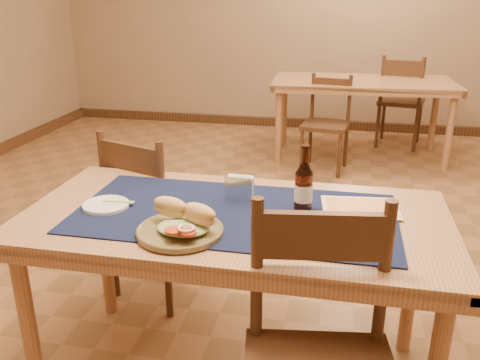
% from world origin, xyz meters
% --- Properties ---
extents(room, '(6.04, 7.04, 2.84)m').
position_xyz_m(room, '(0.00, 0.00, 1.40)').
color(room, '#92633F').
rests_on(room, ground).
extents(main_table, '(1.60, 0.80, 0.75)m').
position_xyz_m(main_table, '(0.00, -0.80, 0.67)').
color(main_table, '#AC7951').
rests_on(main_table, ground).
extents(placemat, '(1.20, 0.60, 0.01)m').
position_xyz_m(placemat, '(0.00, -0.80, 0.75)').
color(placemat, '#101A3C').
rests_on(placemat, main_table).
extents(baseboard, '(6.00, 7.00, 0.10)m').
position_xyz_m(baseboard, '(0.00, 0.00, 0.05)').
color(baseboard, '#492B1A').
rests_on(baseboard, ground).
extents(back_table, '(1.72, 0.92, 0.75)m').
position_xyz_m(back_table, '(0.54, 2.45, 0.67)').
color(back_table, '#AC7951').
rests_on(back_table, ground).
extents(chair_main_far, '(0.54, 0.54, 0.92)m').
position_xyz_m(chair_main_far, '(-0.53, -0.27, 0.48)').
color(chair_main_far, '#492B1A').
rests_on(chair_main_far, ground).
extents(chair_back_near, '(0.45, 0.45, 0.85)m').
position_xyz_m(chair_back_near, '(0.24, 1.99, 0.44)').
color(chair_back_near, '#492B1A').
rests_on(chair_back_near, ground).
extents(chair_back_far, '(0.52, 0.52, 0.95)m').
position_xyz_m(chair_back_far, '(0.95, 2.88, 0.49)').
color(chair_back_far, '#492B1A').
rests_on(chair_back_far, ground).
extents(sandwich_plate, '(0.30, 0.30, 0.11)m').
position_xyz_m(sandwich_plate, '(-0.14, -1.01, 0.79)').
color(sandwich_plate, brown).
rests_on(sandwich_plate, placemat).
extents(side_plate, '(0.18, 0.18, 0.01)m').
position_xyz_m(side_plate, '(-0.50, -0.85, 0.76)').
color(side_plate, white).
rests_on(side_plate, placemat).
extents(fork, '(0.13, 0.03, 0.00)m').
position_xyz_m(fork, '(-0.45, -0.82, 0.77)').
color(fork, '#7BBE68').
rests_on(fork, side_plate).
extents(beer_bottle, '(0.07, 0.07, 0.26)m').
position_xyz_m(beer_bottle, '(0.25, -0.74, 0.85)').
color(beer_bottle, '#40190B').
rests_on(beer_bottle, placemat).
extents(napkin_holder, '(0.12, 0.05, 0.11)m').
position_xyz_m(napkin_holder, '(-0.01, -0.69, 0.81)').
color(napkin_holder, silver).
rests_on(napkin_holder, placemat).
extents(menu_card, '(0.31, 0.24, 0.01)m').
position_xyz_m(menu_card, '(0.46, -0.66, 0.76)').
color(menu_card, beige).
rests_on(menu_card, placemat).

